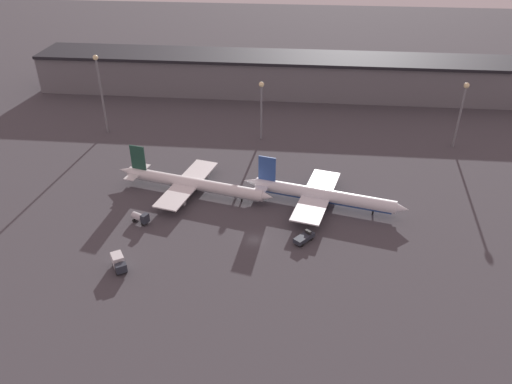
% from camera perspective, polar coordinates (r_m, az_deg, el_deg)
% --- Properties ---
extents(ground, '(600.00, 600.00, 0.00)m').
position_cam_1_polar(ground, '(125.76, -0.17, -5.47)').
color(ground, '#423F44').
extents(terminal_building, '(204.39, 22.60, 16.11)m').
position_cam_1_polar(terminal_building, '(216.95, 2.76, 13.25)').
color(terminal_building, slate).
rests_on(terminal_building, ground).
extents(airplane_0, '(47.67, 29.44, 12.19)m').
position_cam_1_polar(airplane_0, '(144.42, -7.33, 0.96)').
color(airplane_0, white).
rests_on(airplane_0, ground).
extents(airplane_1, '(45.72, 29.57, 12.39)m').
position_cam_1_polar(airplane_1, '(138.44, 7.52, -0.38)').
color(airplane_1, white).
rests_on(airplane_1, ground).
extents(service_vehicle_0, '(5.49, 6.00, 2.66)m').
position_cam_1_polar(service_vehicle_0, '(124.97, 5.54, -5.20)').
color(service_vehicle_0, '#282D38').
rests_on(service_vehicle_0, ground).
extents(service_vehicle_1, '(5.04, 5.94, 3.40)m').
position_cam_1_polar(service_vehicle_1, '(120.11, -15.43, -7.73)').
color(service_vehicle_1, '#282D38').
rests_on(service_vehicle_1, ground).
extents(service_vehicle_2, '(5.19, 3.86, 3.13)m').
position_cam_1_polar(service_vehicle_2, '(134.35, -13.06, -2.86)').
color(service_vehicle_2, '#282D38').
rests_on(service_vehicle_2, ground).
extents(lamp_post_0, '(1.80, 1.80, 28.10)m').
position_cam_1_polar(lamp_post_0, '(183.28, -17.38, 11.56)').
color(lamp_post_0, slate).
rests_on(lamp_post_0, ground).
extents(lamp_post_1, '(1.80, 1.80, 20.74)m').
position_cam_1_polar(lamp_post_1, '(171.45, 0.62, 10.20)').
color(lamp_post_1, slate).
rests_on(lamp_post_1, ground).
extents(lamp_post_2, '(1.80, 1.80, 22.68)m').
position_cam_1_polar(lamp_post_2, '(178.11, 22.46, 9.01)').
color(lamp_post_2, slate).
rests_on(lamp_post_2, ground).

